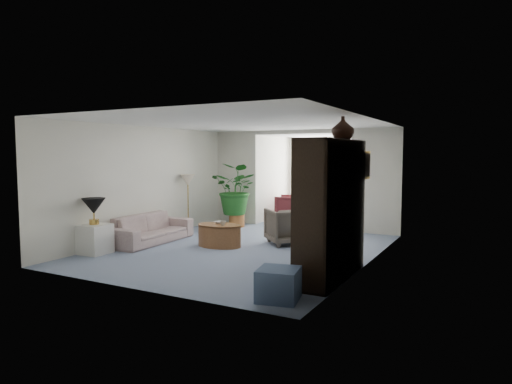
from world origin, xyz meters
The scene contains 26 objects.
floor centered at (0.00, 0.00, 0.00)m, with size 6.00×6.00×0.00m, color #818FAA.
sunroom_floor centered at (0.00, 4.10, 0.00)m, with size 2.60×2.60×0.00m, color #818FAA.
back_pier_left centered at (-1.90, 3.00, 1.25)m, with size 1.20×0.12×2.50m, color beige.
back_pier_right centered at (1.90, 3.00, 1.25)m, with size 1.20×0.12×2.50m, color beige.
back_header centered at (0.00, 3.00, 2.45)m, with size 2.60×0.12×0.10m, color beige.
window_pane centered at (0.00, 5.18, 1.40)m, with size 2.20×0.02×1.50m, color white.
window_blinds centered at (0.00, 5.15, 1.40)m, with size 2.20×0.02×1.50m, color white.
framed_picture centered at (2.46, -0.10, 1.70)m, with size 0.04×0.50×0.40m, color beige.
sofa centered at (-2.07, -0.29, 0.30)m, with size 2.05×0.80×0.60m, color beige.
end_table centered at (-2.27, -1.64, 0.28)m, with size 0.51×0.51×0.56m, color silver.
table_lamp centered at (-2.27, -1.64, 0.91)m, with size 0.44×0.44×0.30m, color black.
floor_lamp centered at (-2.31, 1.35, 1.25)m, with size 0.36×0.36×0.28m, color #F4E3C2.
coffee_table centered at (-0.56, 0.06, 0.23)m, with size 0.95×0.95×0.45m, color brown.
coffee_bowl centered at (-0.61, 0.16, 0.48)m, with size 0.21×0.21×0.05m, color silver.
coffee_cup centered at (-0.41, -0.04, 0.50)m, with size 0.11×0.11×0.10m, color #B6B39F.
wingback_chair centered at (0.57, 0.95, 0.38)m, with size 0.81×0.83×0.75m, color #62594D.
side_table_dark centered at (1.27, 1.25, 0.31)m, with size 0.52×0.42×0.63m, color black.
entertainment_cabinet centered at (2.23, -1.14, 1.05)m, with size 0.51×1.90×2.11m, color black.
cabinet_urn centered at (2.23, -0.64, 2.29)m, with size 0.36×0.36×0.38m, color black.
ottoman centered at (1.98, -2.48, 0.21)m, with size 0.52×0.52×0.41m, color slate.
plant_pot centered at (-1.51, 2.36, 0.16)m, with size 0.40×0.40×0.32m, color #AF6732.
house_plant centered at (-1.51, 2.36, 0.98)m, with size 1.20×1.04×1.33m, color #205F20.
sunroom_chair_blue centered at (0.78, 4.05, 0.32)m, with size 0.69×0.71×0.64m, color slate.
sunroom_chair_maroon centered at (-0.72, 4.05, 0.37)m, with size 0.78×0.81×0.73m, color #571E22.
sunroom_table centered at (0.03, 4.80, 0.25)m, with size 0.41×0.32×0.50m, color brown.
shelf_clutter centered at (2.18, -1.26, 1.09)m, with size 0.30×1.08×1.06m.
Camera 1 is at (4.43, -7.66, 1.88)m, focal length 31.74 mm.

